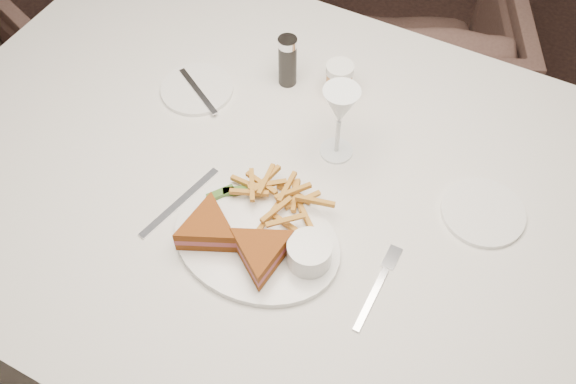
# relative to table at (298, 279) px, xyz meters

# --- Properties ---
(ground) EXTENTS (5.00, 5.00, 0.00)m
(ground) POSITION_rel_table_xyz_m (-0.35, 0.06, -0.38)
(ground) COLOR black
(ground) RESTS_ON ground
(table) EXTENTS (1.64, 1.10, 0.75)m
(table) POSITION_rel_table_xyz_m (0.00, 0.00, 0.00)
(table) COLOR silver
(table) RESTS_ON ground
(chair_far) EXTENTS (0.86, 0.84, 0.68)m
(chair_far) POSITION_rel_table_xyz_m (-0.10, 0.92, -0.04)
(chair_far) COLOR #47312B
(chair_far) RESTS_ON ground
(table_setting) EXTENTS (0.82, 0.62, 0.18)m
(table_setting) POSITION_rel_table_xyz_m (-0.01, -0.05, 0.41)
(table_setting) COLOR white
(table_setting) RESTS_ON table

